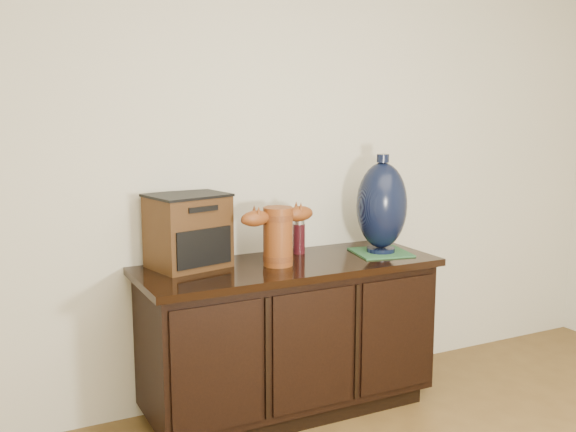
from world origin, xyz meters
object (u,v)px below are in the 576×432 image
tv_radio (188,231)px  lamp_base (382,206)px  spray_can (299,237)px  terracotta_vessel (278,233)px  sideboard (288,336)px

tv_radio → lamp_base: size_ratio=0.80×
spray_can → tv_radio: bearing=-178.3°
tv_radio → terracotta_vessel: bearing=-36.0°
sideboard → tv_radio: bearing=162.3°
sideboard → lamp_base: size_ratio=2.93×
tv_radio → spray_can: bearing=-11.5°
tv_radio → lamp_base: lamp_base is taller
sideboard → spray_can: (0.14, 0.16, 0.46)m
terracotta_vessel → lamp_base: lamp_base is taller
spray_can → terracotta_vessel: bearing=-139.0°
lamp_base → spray_can: lamp_base is taller
spray_can → lamp_base: bearing=-26.0°
spray_can → sideboard: bearing=-131.3°
tv_radio → spray_can: 0.60m
sideboard → terracotta_vessel: terracotta_vessel is taller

